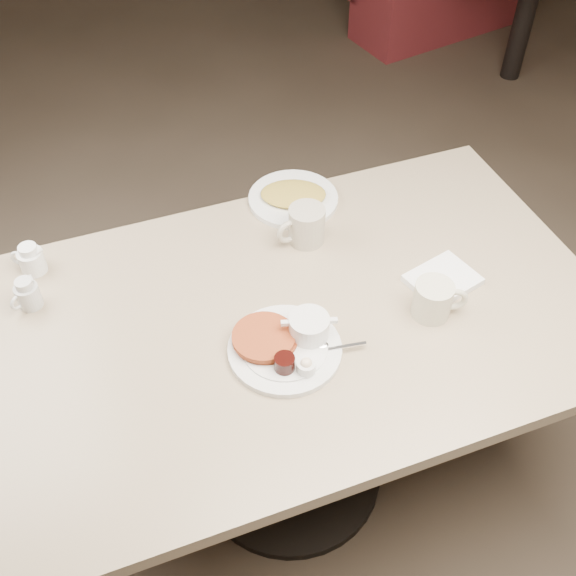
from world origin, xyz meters
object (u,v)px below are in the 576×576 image
object	(u,v)px
coffee_mug_near	(434,299)
creamer_right	(31,260)
main_plate	(287,342)
hash_plate	(293,197)
coffee_mug_far	(305,226)
creamer_left	(27,294)
diner_table	(291,359)

from	to	relation	value
coffee_mug_near	creamer_right	size ratio (longest dim) A/B	1.61
main_plate	hash_plate	world-z (taller)	main_plate
coffee_mug_far	hash_plate	world-z (taller)	coffee_mug_far
coffee_mug_far	creamer_left	distance (m)	0.69
diner_table	creamer_right	bearing A→B (deg)	146.45
creamer_left	main_plate	bearing A→B (deg)	-32.88
coffee_mug_near	main_plate	bearing A→B (deg)	177.06
diner_table	main_plate	xyz separation A→B (m)	(-0.05, -0.09, 0.19)
main_plate	creamer_left	size ratio (longest dim) A/B	4.17
coffee_mug_near	hash_plate	xyz separation A→B (m)	(-0.16, 0.50, -0.03)
coffee_mug_near	creamer_right	world-z (taller)	coffee_mug_near
hash_plate	diner_table	bearing A→B (deg)	-111.57
diner_table	creamer_right	xyz separation A→B (m)	(-0.55, 0.36, 0.21)
creamer_left	creamer_right	world-z (taller)	same
diner_table	hash_plate	world-z (taller)	hash_plate
diner_table	creamer_right	world-z (taller)	creamer_right
creamer_right	coffee_mug_near	bearing A→B (deg)	-28.90
main_plate	coffee_mug_near	world-z (taller)	coffee_mug_near
coffee_mug_near	hash_plate	bearing A→B (deg)	107.40
coffee_mug_far	creamer_right	distance (m)	0.69
creamer_left	creamer_right	distance (m)	0.12
diner_table	creamer_left	size ratio (longest dim) A/B	18.75
main_plate	creamer_right	bearing A→B (deg)	137.78
creamer_left	diner_table	bearing A→B (deg)	-23.36
diner_table	creamer_right	distance (m)	0.69
main_plate	creamer_left	world-z (taller)	creamer_left
main_plate	creamer_right	xyz separation A→B (m)	(-0.50, 0.46, 0.01)
creamer_left	creamer_right	xyz separation A→B (m)	(0.02, 0.12, -0.00)
main_plate	creamer_right	size ratio (longest dim) A/B	3.90
main_plate	creamer_left	distance (m)	0.62
coffee_mug_near	creamer_right	distance (m)	0.98
creamer_right	hash_plate	world-z (taller)	creamer_right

